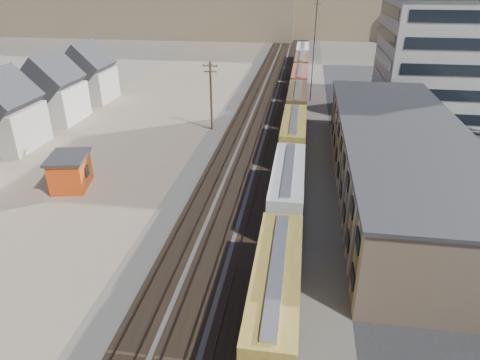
# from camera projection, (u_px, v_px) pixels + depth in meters

# --- Properties ---
(ballast_bed) EXTENTS (18.00, 200.00, 0.06)m
(ballast_bed) POSITION_uv_depth(u_px,v_px,m) (273.00, 116.00, 70.06)
(ballast_bed) COLOR #4C4742
(ballast_bed) RESTS_ON ground
(dirt_yard) EXTENTS (24.00, 180.00, 0.03)m
(dirt_yard) POSITION_uv_depth(u_px,v_px,m) (134.00, 130.00, 63.85)
(dirt_yard) COLOR #7D6C56
(dirt_yard) RESTS_ON ground
(asphalt_lot) EXTENTS (26.00, 120.00, 0.04)m
(asphalt_lot) POSITION_uv_depth(u_px,v_px,m) (438.00, 159.00, 53.78)
(asphalt_lot) COLOR #232326
(asphalt_lot) RESTS_ON ground
(rail_tracks) EXTENTS (11.40, 200.00, 0.24)m
(rail_tracks) POSITION_uv_depth(u_px,v_px,m) (270.00, 115.00, 70.10)
(rail_tracks) COLOR black
(rail_tracks) RESTS_ON ground
(freight_train) EXTENTS (3.00, 119.74, 4.46)m
(freight_train) POSITION_uv_depth(u_px,v_px,m) (296.00, 115.00, 61.31)
(freight_train) COLOR black
(freight_train) RESTS_ON ground
(warehouse) EXTENTS (12.40, 40.40, 7.25)m
(warehouse) POSITION_uv_depth(u_px,v_px,m) (399.00, 161.00, 44.24)
(warehouse) COLOR tan
(warehouse) RESTS_ON ground
(office_tower) EXTENTS (22.60, 18.60, 18.45)m
(office_tower) POSITION_uv_depth(u_px,v_px,m) (456.00, 58.00, 66.67)
(office_tower) COLOR #9E998E
(office_tower) RESTS_ON ground
(utility_pole_north) EXTENTS (2.20, 0.32, 10.00)m
(utility_pole_north) POSITION_uv_depth(u_px,v_px,m) (211.00, 95.00, 61.78)
(utility_pole_north) COLOR #382619
(utility_pole_north) RESTS_ON ground
(radio_mast) EXTENTS (1.20, 0.16, 18.00)m
(radio_mast) POSITION_uv_depth(u_px,v_px,m) (314.00, 50.00, 74.16)
(radio_mast) COLOR black
(radio_mast) RESTS_ON ground
(maintenance_shed) EXTENTS (4.91, 5.78, 3.70)m
(maintenance_shed) POSITION_uv_depth(u_px,v_px,m) (70.00, 171.00, 46.15)
(maintenance_shed) COLOR #C94412
(maintenance_shed) RESTS_ON ground
(parked_car_blue) EXTENTS (5.91, 5.49, 1.54)m
(parked_car_blue) POSITION_uv_depth(u_px,v_px,m) (413.00, 114.00, 68.41)
(parked_car_blue) COLOR navy
(parked_car_blue) RESTS_ON ground
(parked_car_far) EXTENTS (3.47, 5.41, 1.71)m
(parked_car_far) POSITION_uv_depth(u_px,v_px,m) (477.00, 125.00, 63.39)
(parked_car_far) COLOR silver
(parked_car_far) RESTS_ON ground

